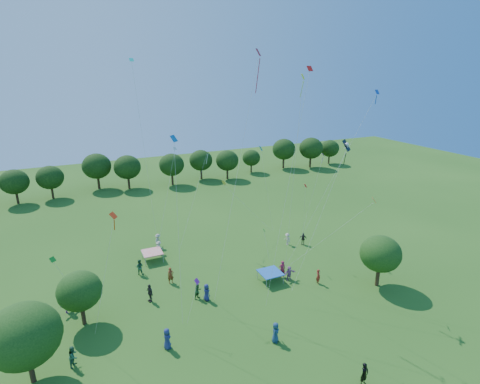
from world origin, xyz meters
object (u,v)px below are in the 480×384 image
man_in_black (364,374)px  red_high_kite (250,101)px  near_tree_east (381,254)px  tent_red_stripe (152,252)px  pirate_kite (345,149)px  tent_blue (270,273)px  near_tree_north (80,291)px  near_tree_west (24,336)px

man_in_black → red_high_kite: red_high_kite is taller
man_in_black → near_tree_east: bearing=30.2°
tent_red_stripe → man_in_black: man_in_black is taller
near_tree_east → man_in_black: size_ratio=3.06×
pirate_kite → tent_red_stripe: bearing=140.0°
man_in_black → tent_blue: bearing=75.4°
near_tree_east → tent_red_stripe: size_ratio=2.46×
tent_red_stripe → tent_blue: bearing=-43.8°
tent_red_stripe → man_in_black: 26.07m
near_tree_east → tent_blue: 11.22m
near_tree_north → tent_blue: size_ratio=2.26×
pirate_kite → red_high_kite: red_high_kite is taller
near_tree_north → pirate_kite: 26.33m
tent_red_stripe → near_tree_north: bearing=-131.6°
tent_blue → pirate_kite: bearing=-31.7°
tent_blue → man_in_black: bearing=-92.5°
tent_blue → near_tree_north: bearing=177.4°
tent_blue → man_in_black: (-0.64, -14.54, -0.15)m
tent_red_stripe → pirate_kite: size_ratio=0.16×
man_in_black → red_high_kite: bearing=85.0°
tent_red_stripe → red_high_kite: size_ratio=0.10×
near_tree_east → tent_blue: (-9.59, 5.24, -2.54)m
near_tree_west → tent_blue: 22.38m
near_tree_west → man_in_black: (21.10, -10.07, -3.01)m
pirate_kite → red_high_kite: bearing=156.5°
near_tree_north → tent_blue: bearing=-2.6°
near_tree_west → tent_red_stripe: (11.59, 14.20, -2.86)m
tent_blue → pirate_kite: pirate_kite is taller
near_tree_east → tent_blue: size_ratio=2.46×
near_tree_east → tent_red_stripe: near_tree_east is taller
near_tree_west → red_high_kite: size_ratio=0.28×
tent_red_stripe → tent_blue: (10.15, -9.73, 0.00)m
near_tree_west → near_tree_east: bearing=-1.4°
near_tree_east → man_in_black: bearing=-137.7°
near_tree_west → near_tree_east: size_ratio=1.13×
near_tree_west → red_high_kite: bearing=13.2°
tent_red_stripe → tent_blue: size_ratio=1.00×
near_tree_north → near_tree_east: (27.66, -6.06, 0.30)m
near_tree_west → near_tree_north: size_ratio=1.23×
near_tree_east → man_in_black: near_tree_east is taller
near_tree_north → tent_blue: (18.07, -0.82, -2.25)m
near_tree_north → pirate_kite: bearing=-10.2°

